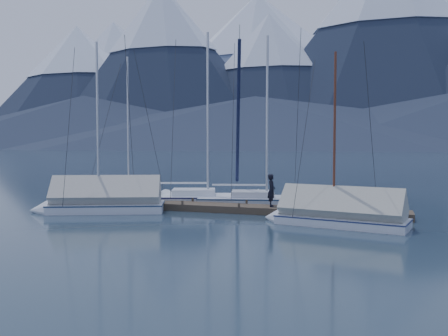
{
  "coord_description": "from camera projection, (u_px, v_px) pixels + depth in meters",
  "views": [
    {
      "loc": [
        7.52,
        -20.77,
        3.46
      ],
      "look_at": [
        0.0,
        2.0,
        2.2
      ],
      "focal_mm": 38.0,
      "sensor_mm": 36.0,
      "label": 1
    }
  ],
  "objects": [
    {
      "name": "sailboat_open_mid",
      "position": [
        218.0,
        201.0,
        26.94
      ],
      "size": [
        8.33,
        4.75,
        10.62
      ],
      "color": "silver",
      "rests_on": "ground"
    },
    {
      "name": "sailboat_covered_far",
      "position": [
        96.0,
        203.0,
        23.73
      ],
      "size": [
        6.89,
        4.3,
        9.3
      ],
      "color": "silver",
      "rests_on": "ground"
    },
    {
      "name": "dock",
      "position": [
        224.0,
        209.0,
        24.12
      ],
      "size": [
        18.0,
        1.5,
        0.54
      ],
      "color": "#382D23",
      "rests_on": "ground"
    },
    {
      "name": "sailboat_open_left",
      "position": [
        136.0,
        198.0,
        28.59
      ],
      "size": [
        7.35,
        3.08,
        9.5
      ],
      "color": "silver",
      "rests_on": "ground"
    },
    {
      "name": "mountain_range",
      "position": [
        377.0,
        72.0,
        369.16
      ],
      "size": [
        877.0,
        584.0,
        150.5
      ],
      "color": "#475675",
      "rests_on": "ground"
    },
    {
      "name": "person",
      "position": [
        271.0,
        190.0,
        23.24
      ],
      "size": [
        0.52,
        0.67,
        1.61
      ],
      "primitive_type": "imported",
      "rotation": [
        0.0,
        0.0,
        1.83
      ],
      "color": "black",
      "rests_on": "dock"
    },
    {
      "name": "sailboat_covered_near",
      "position": [
        331.0,
        215.0,
        20.02
      ],
      "size": [
        6.44,
        3.1,
        8.05
      ],
      "color": "silver",
      "rests_on": "ground"
    },
    {
      "name": "mooring_posts",
      "position": [
        215.0,
        204.0,
        24.26
      ],
      "size": [
        15.12,
        1.52,
        0.35
      ],
      "color": "#382D23",
      "rests_on": "ground"
    },
    {
      "name": "sailboat_open_right",
      "position": [
        277.0,
        203.0,
        26.09
      ],
      "size": [
        8.02,
        4.03,
        10.21
      ],
      "color": "silver",
      "rests_on": "ground"
    },
    {
      "name": "ground",
      "position": [
        211.0,
        217.0,
        22.23
      ],
      "size": [
        1000.0,
        1000.0,
        0.0
      ],
      "primitive_type": "plane",
      "color": "#162533",
      "rests_on": "ground"
    }
  ]
}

